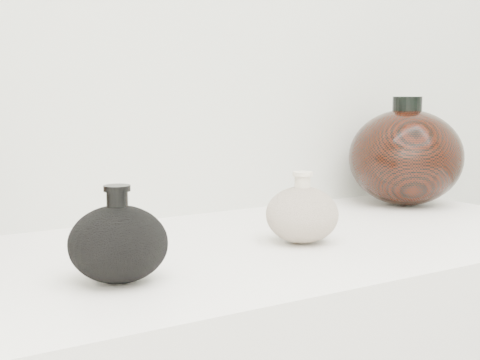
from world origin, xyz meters
TOP-DOWN VIEW (x-y plane):
  - black_gourd_vase at (-0.19, 0.87)m, footprint 0.12×0.12m
  - cream_gourd_vase at (0.11, 0.92)m, footprint 0.13×0.13m
  - right_round_pot at (0.48, 1.07)m, footprint 0.25×0.25m

SIDE VIEW (x-z plane):
  - cream_gourd_vase at x=0.11m, z-range 0.89..0.99m
  - black_gourd_vase at x=-0.19m, z-range 0.89..1.00m
  - right_round_pot at x=0.48m, z-range 0.89..1.10m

